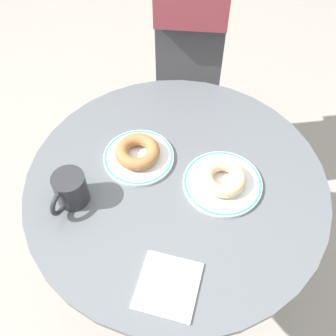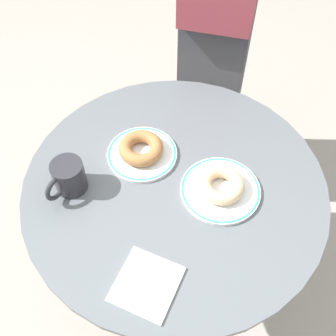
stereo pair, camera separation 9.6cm
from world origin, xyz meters
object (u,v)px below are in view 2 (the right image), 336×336
Objects in this scene: plate_right at (220,190)px; donut_glazed at (221,185)px; cafe_table at (174,232)px; paper_napkin at (147,284)px; donut_cinnamon at (141,148)px; person_figure at (222,12)px; plate_left at (142,154)px; coffee_mug at (68,177)px.

plate_right is 0.02m from donut_glazed.
cafe_table is 0.39m from paper_napkin.
donut_cinnamon is 1.03× the size of donut_glazed.
donut_glazed is 0.30m from paper_napkin.
person_figure is at bearing 109.30° from plate_right.
plate_left is 0.23m from plate_right.
donut_cinnamon reaches higher than plate_right.
donut_glazed is 0.86× the size of paper_napkin.
coffee_mug is (-0.35, -0.14, 0.04)m from plate_right.
person_figure is at bearing 80.49° from coffee_mug.
cafe_table is at bearing -169.88° from donut_glazed.
plate_left is 1.62× the size of donut_glazed.
plate_right is at bearing -6.62° from plate_left.
donut_cinnamon is at bearing 117.53° from paper_napkin.
coffee_mug reaches higher than cafe_table.
person_figure reaches higher than paper_napkin.
plate_left is at bearing 10.32° from donut_cinnamon.
donut_glazed is at bearing 21.72° from coffee_mug.
plate_left is 0.61m from person_figure.
cafe_table is 0.32m from donut_cinnamon.
plate_right is at bearing 77.22° from paper_napkin.
donut_glazed is (0.23, -0.03, -0.00)m from donut_cinnamon.
plate_left is at bearing 117.20° from paper_napkin.
paper_napkin is (-0.07, -0.29, -0.03)m from donut_glazed.
cafe_table is 6.56× the size of donut_cinnamon.
paper_napkin is (0.16, -0.32, -0.00)m from plate_left.
plate_right is at bearing 21.72° from coffee_mug.
person_figure is at bearing 99.20° from cafe_table.
coffee_mug is (-0.28, 0.15, 0.04)m from paper_napkin.
donut_cinnamon is 0.36m from paper_napkin.
plate_left is at bearing 173.38° from donut_glazed.
paper_napkin is at bearing -80.51° from person_figure.
coffee_mug is 0.07× the size of person_figure.
person_figure is at bearing 88.87° from donut_cinnamon.
coffee_mug is at bearing -99.51° from person_figure.
donut_cinnamon is 0.61m from person_figure.
plate_right reaches higher than paper_napkin.
donut_cinnamon reaches higher than cafe_table.
cafe_table is 4.15× the size of plate_left.
cafe_table is 0.30m from plate_left.
plate_right is (0.23, -0.03, 0.00)m from plate_left.
donut_cinnamon is at bearing -169.68° from plate_left.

